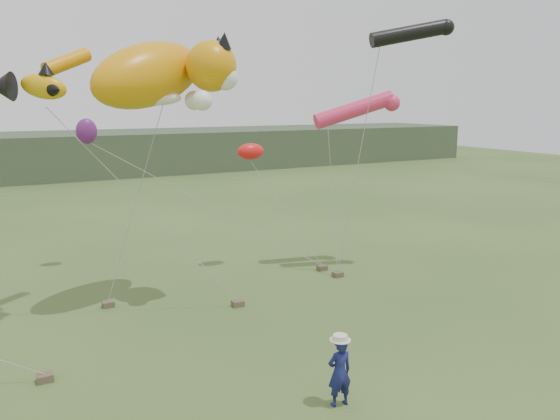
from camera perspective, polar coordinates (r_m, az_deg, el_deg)
The scene contains 8 objects.
ground at distance 15.30m, azimuth 4.42°, elevation -15.89°, with size 120.00×120.00×0.00m, color #385123.
headland at distance 56.51m, azimuth -23.78°, elevation 5.17°, with size 90.00×13.00×4.00m.
festival_attendant at distance 13.22m, azimuth 6.24°, elevation -16.49°, with size 0.61×0.40×1.66m, color #151A52.
sandbag_anchors at distance 19.66m, azimuth -5.47°, elevation -9.25°, with size 11.69×4.88×0.20m.
cat_kite at distance 18.75m, azimuth -12.17°, elevation 13.74°, with size 5.92×3.93×3.03m.
fish_kite at distance 17.98m, azimuth -24.83°, elevation 11.71°, with size 2.41×1.56×1.20m.
tube_kites at distance 23.11m, azimuth 10.84°, elevation 13.53°, with size 4.81×3.27×4.33m.
misc_kites at distance 22.99m, azimuth -11.26°, elevation 7.02°, with size 6.98×3.61×1.69m.
Camera 1 is at (-7.40, -11.43, 6.97)m, focal length 35.00 mm.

